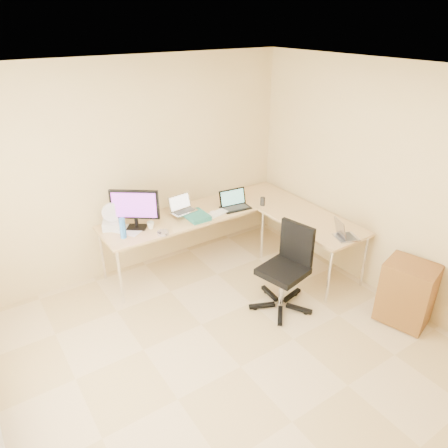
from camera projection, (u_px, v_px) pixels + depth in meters
floor at (240, 367)px, 3.93m from camera, size 4.50×4.50×0.00m
ceiling at (248, 79)px, 2.76m from camera, size 4.50×4.50×0.00m
wall_back at (133, 170)px, 5.02m from camera, size 4.50×0.00×4.50m
wall_right at (403, 192)px, 4.39m from camera, size 0.00×4.50×4.50m
desk_main at (203, 235)px, 5.50m from camera, size 2.65×0.70×0.73m
desk_return at (311, 246)px, 5.25m from camera, size 0.70×1.30×0.73m
monitor at (135, 209)px, 4.79m from camera, size 0.56×0.48×0.48m
book_stack at (196, 216)px, 5.13m from camera, size 0.25×0.34×0.06m
laptop_center at (183, 204)px, 5.12m from camera, size 0.34×0.28×0.20m
laptop_black at (236, 200)px, 5.35m from camera, size 0.40×0.31×0.23m
keyboard at (212, 216)px, 5.18m from camera, size 0.47×0.20×0.02m
mouse at (213, 212)px, 5.26m from camera, size 0.10×0.07×0.03m
mug at (151, 225)px, 4.87m from camera, size 0.11×0.11×0.08m
cd_stack at (163, 233)px, 4.75m from camera, size 0.17×0.17×0.03m
water_bottle at (123, 228)px, 4.64m from camera, size 0.07×0.07×0.24m
papers at (128, 230)px, 4.85m from camera, size 0.38×0.41×0.01m
white_box at (114, 225)px, 4.87m from camera, size 0.30×0.27×0.09m
desk_fan at (111, 216)px, 4.86m from camera, size 0.27×0.27×0.30m
black_cup at (263, 201)px, 5.46m from camera, size 0.07×0.07×0.11m
laptop_return at (347, 230)px, 4.64m from camera, size 0.35×0.31×0.19m
office_chair at (283, 269)px, 4.52m from camera, size 0.71×0.71×0.99m
cabinet at (407, 293)px, 4.38m from camera, size 0.52×0.59×0.69m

